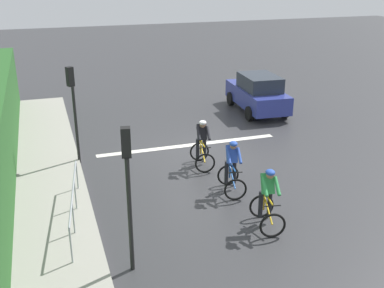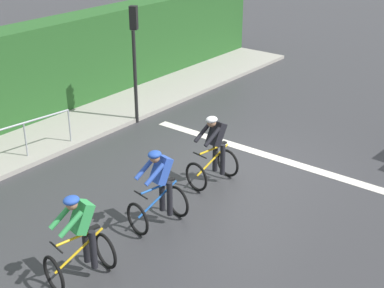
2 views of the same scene
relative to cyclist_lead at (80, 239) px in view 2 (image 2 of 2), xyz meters
The scene contains 10 objects.
ground_plane 5.37m from the cyclist_lead, 88.91° to the right, with size 80.00×80.00×0.00m, color #333335.
sidewalk_kerb 6.56m from the cyclist_lead, 30.52° to the right, with size 2.80×22.32×0.12m, color #9E998E.
stone_wall_low 7.33m from the cyclist_lead, 26.93° to the right, with size 0.44×22.32×0.62m, color tan.
hedge_wall 7.60m from the cyclist_lead, 25.90° to the right, with size 1.10×22.32×2.74m, color #265623.
road_marking_stop_line 6.30m from the cyclist_lead, 89.08° to the right, with size 7.00×0.30×0.01m, color silver.
cyclist_lead is the anchor object (origin of this frame).
cyclist_second 2.13m from the cyclist_lead, 87.61° to the right, with size 0.86×1.19×1.66m.
cyclist_mid 4.24m from the cyclist_lead, 86.20° to the right, with size 0.84×1.17×1.66m.
traffic_light_near_crossing 7.41m from the cyclist_lead, 54.28° to the right, with size 0.27×0.29×3.34m.
pedestrian_railing_kerbside 5.01m from the cyclist_lead, 19.59° to the right, with size 0.54×3.84×1.03m.
Camera 2 is at (-6.48, 10.39, 6.17)m, focal length 52.35 mm.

